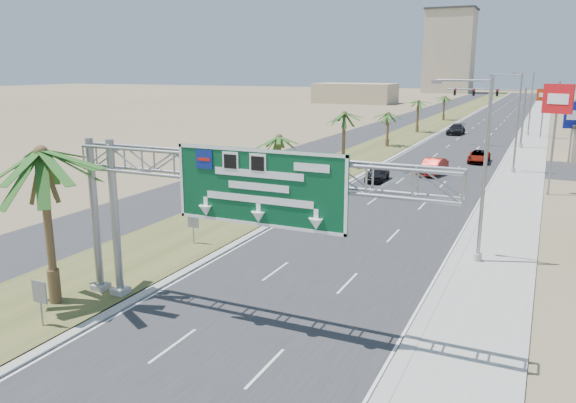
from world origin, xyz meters
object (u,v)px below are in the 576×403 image
at_px(car_right_lane, 479,157).
at_px(palm_near, 41,153).
at_px(signal_mast, 507,112).
at_px(car_far, 456,130).
at_px(car_mid_lane, 433,167).
at_px(pole_sign_blue, 573,117).
at_px(sign_gantry, 229,181).
at_px(pole_sign_red_near, 557,106).
at_px(car_left_lane, 377,173).
at_px(pole_sign_red_far, 544,99).

bearing_deg(car_right_lane, palm_near, -106.52).
relative_size(signal_mast, car_right_lane, 2.10).
bearing_deg(car_far, car_mid_lane, -82.04).
bearing_deg(pole_sign_blue, car_right_lane, -154.09).
distance_m(sign_gantry, car_mid_lane, 37.99).
distance_m(sign_gantry, pole_sign_red_near, 34.61).
bearing_deg(signal_mast, car_left_lane, -106.95).
xyz_separation_m(sign_gantry, signal_mast, (6.23, 62.05, -1.21)).
bearing_deg(car_left_lane, palm_near, -102.05).
height_order(sign_gantry, pole_sign_red_near, pole_sign_red_near).
bearing_deg(car_far, pole_sign_blue, -52.67).
bearing_deg(signal_mast, pole_sign_red_far, 72.68).
xyz_separation_m(signal_mast, car_far, (-8.41, 13.17, -4.04)).
bearing_deg(sign_gantry, car_mid_lane, 88.10).
height_order(pole_sign_red_near, pole_sign_red_far, pole_sign_red_near).
bearing_deg(pole_sign_red_far, car_far, -178.82).
height_order(car_left_lane, car_mid_lane, car_mid_lane).
relative_size(car_left_lane, pole_sign_red_far, 0.57).
distance_m(car_far, pole_sign_blue, 28.60).
relative_size(car_right_lane, pole_sign_red_far, 0.64).
xyz_separation_m(sign_gantry, car_left_lane, (-2.90, 32.08, -5.31)).
xyz_separation_m(palm_near, pole_sign_blue, (22.00, 53.86, -1.80)).
distance_m(sign_gantry, pole_sign_red_far, 76.19).
distance_m(palm_near, car_mid_lane, 41.09).
relative_size(car_far, pole_sign_blue, 0.79).
height_order(car_mid_lane, pole_sign_red_near, pole_sign_red_near).
relative_size(palm_near, pole_sign_blue, 1.18).
relative_size(palm_near, car_mid_lane, 1.68).
height_order(signal_mast, pole_sign_red_far, signal_mast).
xyz_separation_m(car_left_lane, car_mid_lane, (4.15, 5.53, 0.07)).
height_order(car_left_lane, car_far, car_far).
xyz_separation_m(signal_mast, car_mid_lane, (-4.99, -24.44, -4.03)).
xyz_separation_m(pole_sign_blue, pole_sign_red_far, (-3.44, 23.54, 0.89)).
distance_m(sign_gantry, palm_near, 8.41).
height_order(signal_mast, car_far, signal_mast).
height_order(signal_mast, pole_sign_red_near, pole_sign_red_near).
bearing_deg(car_far, pole_sign_red_far, 3.94).
distance_m(palm_near, pole_sign_red_far, 79.60).
relative_size(palm_near, car_left_lane, 1.90).
relative_size(car_right_lane, car_far, 0.88).
bearing_deg(car_right_lane, pole_sign_red_near, -65.99).
distance_m(palm_near, pole_sign_blue, 58.21).
bearing_deg(sign_gantry, palm_near, -166.68).
relative_size(car_far, pole_sign_red_near, 0.59).
distance_m(car_mid_lane, car_right_lane, 10.37).
bearing_deg(car_right_lane, pole_sign_red_far, 76.18).
height_order(signal_mast, car_mid_lane, signal_mast).
height_order(signal_mast, car_right_lane, signal_mast).
bearing_deg(car_right_lane, car_mid_lane, -110.84).
distance_m(pole_sign_blue, pole_sign_red_far, 23.81).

